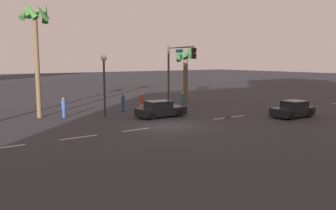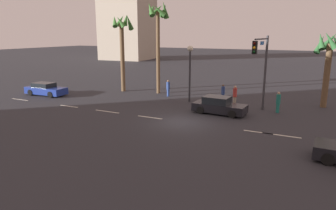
{
  "view_description": "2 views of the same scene",
  "coord_description": "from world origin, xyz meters",
  "px_view_note": "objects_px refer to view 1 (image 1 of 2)",
  "views": [
    {
      "loc": [
        -14.85,
        -21.07,
        4.97
      ],
      "look_at": [
        -0.11,
        -0.03,
        1.59
      ],
      "focal_mm": 36.78,
      "sensor_mm": 36.0,
      "label": 1
    },
    {
      "loc": [
        9.03,
        -20.56,
        6.55
      ],
      "look_at": [
        -0.74,
        -1.03,
        1.45
      ],
      "focal_mm": 33.01,
      "sensor_mm": 36.0,
      "label": 2
    }
  ],
  "objects_px": {
    "car_1": "(293,110)",
    "palm_tree_0": "(185,60)",
    "traffic_signal": "(177,67)",
    "palm_tree_1": "(36,30)",
    "car_2": "(160,110)",
    "pedestrian_1": "(123,102)",
    "pedestrian_0": "(142,102)",
    "streetlamp": "(104,73)",
    "pedestrian_2": "(64,107)",
    "pedestrian_3": "(183,100)"
  },
  "relations": [
    {
      "from": "car_1",
      "to": "pedestrian_1",
      "type": "xyz_separation_m",
      "value": [
        -10.52,
        11.56,
        0.21
      ]
    },
    {
      "from": "palm_tree_1",
      "to": "traffic_signal",
      "type": "bearing_deg",
      "value": -19.07
    },
    {
      "from": "streetlamp",
      "to": "pedestrian_2",
      "type": "relative_size",
      "value": 3.11
    },
    {
      "from": "pedestrian_3",
      "to": "car_2",
      "type": "bearing_deg",
      "value": -150.33
    },
    {
      "from": "car_1",
      "to": "pedestrian_0",
      "type": "relative_size",
      "value": 2.21
    },
    {
      "from": "pedestrian_3",
      "to": "pedestrian_0",
      "type": "bearing_deg",
      "value": 162.37
    },
    {
      "from": "car_2",
      "to": "pedestrian_1",
      "type": "relative_size",
      "value": 2.67
    },
    {
      "from": "car_1",
      "to": "pedestrian_2",
      "type": "xyz_separation_m",
      "value": [
        -16.41,
        11.29,
        0.25
      ]
    },
    {
      "from": "pedestrian_1",
      "to": "pedestrian_3",
      "type": "bearing_deg",
      "value": -23.4
    },
    {
      "from": "pedestrian_0",
      "to": "palm_tree_1",
      "type": "xyz_separation_m",
      "value": [
        -9.09,
        1.91,
        6.48
      ]
    },
    {
      "from": "traffic_signal",
      "to": "pedestrian_0",
      "type": "bearing_deg",
      "value": 140.74
    },
    {
      "from": "streetlamp",
      "to": "palm_tree_1",
      "type": "xyz_separation_m",
      "value": [
        -4.86,
        2.7,
        3.57
      ]
    },
    {
      "from": "pedestrian_1",
      "to": "palm_tree_1",
      "type": "height_order",
      "value": "palm_tree_1"
    },
    {
      "from": "car_1",
      "to": "pedestrian_2",
      "type": "bearing_deg",
      "value": 145.46
    },
    {
      "from": "pedestrian_1",
      "to": "pedestrian_3",
      "type": "relative_size",
      "value": 0.93
    },
    {
      "from": "palm_tree_0",
      "to": "palm_tree_1",
      "type": "relative_size",
      "value": 0.7
    },
    {
      "from": "pedestrian_1",
      "to": "palm_tree_0",
      "type": "relative_size",
      "value": 0.24
    },
    {
      "from": "car_1",
      "to": "streetlamp",
      "type": "relative_size",
      "value": 0.73
    },
    {
      "from": "pedestrian_1",
      "to": "pedestrian_2",
      "type": "xyz_separation_m",
      "value": [
        -5.89,
        -0.26,
        0.04
      ]
    },
    {
      "from": "traffic_signal",
      "to": "palm_tree_1",
      "type": "relative_size",
      "value": 0.65
    },
    {
      "from": "car_2",
      "to": "pedestrian_3",
      "type": "distance_m",
      "value": 5.02
    },
    {
      "from": "car_2",
      "to": "palm_tree_1",
      "type": "bearing_deg",
      "value": 147.08
    },
    {
      "from": "car_1",
      "to": "pedestrian_0",
      "type": "height_order",
      "value": "pedestrian_0"
    },
    {
      "from": "car_1",
      "to": "palm_tree_0",
      "type": "relative_size",
      "value": 0.58
    },
    {
      "from": "car_2",
      "to": "pedestrian_3",
      "type": "relative_size",
      "value": 2.48
    },
    {
      "from": "palm_tree_0",
      "to": "pedestrian_3",
      "type": "bearing_deg",
      "value": -130.55
    },
    {
      "from": "car_1",
      "to": "palm_tree_1",
      "type": "bearing_deg",
      "value": 145.72
    },
    {
      "from": "car_1",
      "to": "pedestrian_0",
      "type": "bearing_deg",
      "value": 130.88
    },
    {
      "from": "car_2",
      "to": "pedestrian_1",
      "type": "height_order",
      "value": "pedestrian_1"
    },
    {
      "from": "pedestrian_2",
      "to": "car_1",
      "type": "bearing_deg",
      "value": -34.54
    },
    {
      "from": "palm_tree_0",
      "to": "palm_tree_1",
      "type": "bearing_deg",
      "value": -177.11
    },
    {
      "from": "traffic_signal",
      "to": "palm_tree_0",
      "type": "relative_size",
      "value": 0.93
    },
    {
      "from": "car_1",
      "to": "pedestrian_1",
      "type": "relative_size",
      "value": 2.4
    },
    {
      "from": "streetlamp",
      "to": "pedestrian_1",
      "type": "bearing_deg",
      "value": 34.19
    },
    {
      "from": "car_2",
      "to": "pedestrian_1",
      "type": "bearing_deg",
      "value": 102.95
    },
    {
      "from": "pedestrian_3",
      "to": "palm_tree_1",
      "type": "height_order",
      "value": "palm_tree_1"
    },
    {
      "from": "traffic_signal",
      "to": "pedestrian_2",
      "type": "relative_size",
      "value": 3.66
    },
    {
      "from": "traffic_signal",
      "to": "pedestrian_2",
      "type": "distance_m",
      "value": 10.93
    },
    {
      "from": "pedestrian_1",
      "to": "pedestrian_2",
      "type": "distance_m",
      "value": 5.9
    },
    {
      "from": "streetlamp",
      "to": "traffic_signal",
      "type": "bearing_deg",
      "value": -11.14
    },
    {
      "from": "streetlamp",
      "to": "pedestrian_1",
      "type": "relative_size",
      "value": 3.26
    },
    {
      "from": "traffic_signal",
      "to": "pedestrian_3",
      "type": "distance_m",
      "value": 3.72
    },
    {
      "from": "car_2",
      "to": "traffic_signal",
      "type": "xyz_separation_m",
      "value": [
        2.96,
        1.62,
        3.62
      ]
    },
    {
      "from": "car_1",
      "to": "car_2",
      "type": "xyz_separation_m",
      "value": [
        -9.4,
        6.71,
        -0.0
      ]
    },
    {
      "from": "palm_tree_1",
      "to": "palm_tree_0",
      "type": "bearing_deg",
      "value": 2.89
    },
    {
      "from": "palm_tree_0",
      "to": "palm_tree_1",
      "type": "xyz_separation_m",
      "value": [
        -16.54,
        -0.84,
        2.53
      ]
    },
    {
      "from": "pedestrian_0",
      "to": "pedestrian_1",
      "type": "height_order",
      "value": "pedestrian_0"
    },
    {
      "from": "palm_tree_0",
      "to": "car_1",
      "type": "bearing_deg",
      "value": -83.05
    },
    {
      "from": "pedestrian_1",
      "to": "car_1",
      "type": "bearing_deg",
      "value": -47.69
    },
    {
      "from": "pedestrian_2",
      "to": "palm_tree_0",
      "type": "distance_m",
      "value": 15.44
    }
  ]
}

